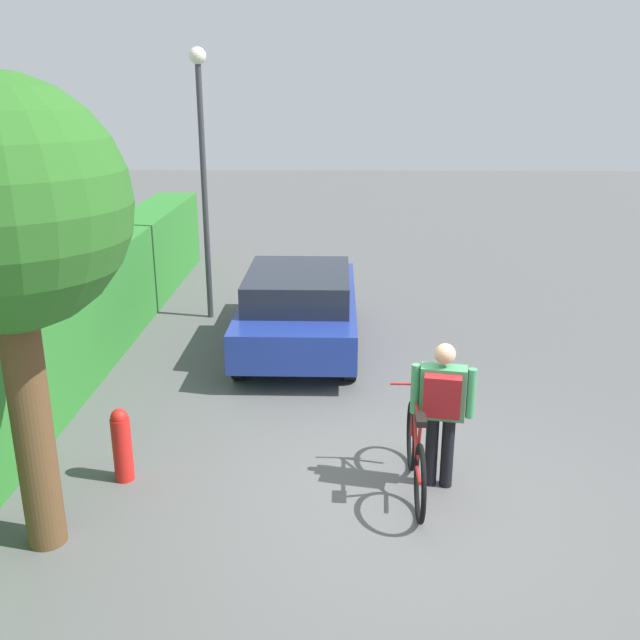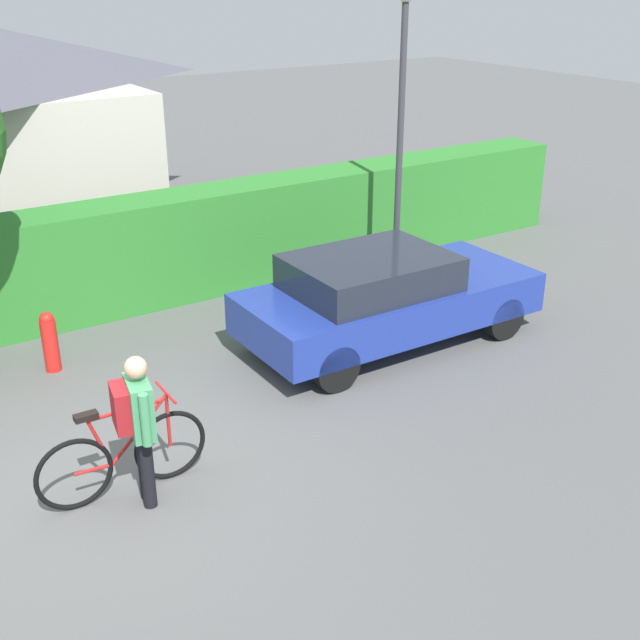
{
  "view_description": "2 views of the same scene",
  "coord_description": "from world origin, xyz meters",
  "px_view_note": "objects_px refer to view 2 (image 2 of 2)",
  "views": [
    {
      "loc": [
        -6.25,
        0.66,
        3.91
      ],
      "look_at": [
        2.75,
        0.86,
        0.95
      ],
      "focal_mm": 39.4,
      "sensor_mm": 36.0,
      "label": 1
    },
    {
      "loc": [
        -1.95,
        -6.76,
        4.77
      ],
      "look_at": [
        2.51,
        0.11,
        1.17
      ],
      "focal_mm": 45.34,
      "sensor_mm": 36.0,
      "label": 2
    }
  ],
  "objects_px": {
    "bicycle": "(124,456)",
    "person_rider": "(137,418)",
    "fire_hydrant": "(50,341)",
    "parked_car_near": "(385,296)",
    "street_lamp": "(402,101)"
  },
  "relations": [
    {
      "from": "parked_car_near",
      "to": "street_lamp",
      "type": "distance_m",
      "value": 3.18
    },
    {
      "from": "person_rider",
      "to": "street_lamp",
      "type": "height_order",
      "value": "street_lamp"
    },
    {
      "from": "parked_car_near",
      "to": "bicycle",
      "type": "distance_m",
      "value": 4.45
    },
    {
      "from": "bicycle",
      "to": "fire_hydrant",
      "type": "relative_size",
      "value": 2.12
    },
    {
      "from": "parked_car_near",
      "to": "bicycle",
      "type": "xyz_separation_m",
      "value": [
        -4.22,
        -1.39,
        -0.28
      ]
    },
    {
      "from": "parked_car_near",
      "to": "street_lamp",
      "type": "bearing_deg",
      "value": 48.3
    },
    {
      "from": "person_rider",
      "to": "fire_hydrant",
      "type": "relative_size",
      "value": 1.92
    },
    {
      "from": "bicycle",
      "to": "person_rider",
      "type": "height_order",
      "value": "person_rider"
    },
    {
      "from": "bicycle",
      "to": "fire_hydrant",
      "type": "height_order",
      "value": "bicycle"
    },
    {
      "from": "parked_car_near",
      "to": "person_rider",
      "type": "bearing_deg",
      "value": -158.33
    },
    {
      "from": "bicycle",
      "to": "fire_hydrant",
      "type": "distance_m",
      "value": 3.03
    },
    {
      "from": "bicycle",
      "to": "fire_hydrant",
      "type": "bearing_deg",
      "value": 87.11
    },
    {
      "from": "bicycle",
      "to": "person_rider",
      "type": "distance_m",
      "value": 0.59
    },
    {
      "from": "person_rider",
      "to": "fire_hydrant",
      "type": "distance_m",
      "value": 3.32
    },
    {
      "from": "bicycle",
      "to": "person_rider",
      "type": "relative_size",
      "value": 1.1
    }
  ]
}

